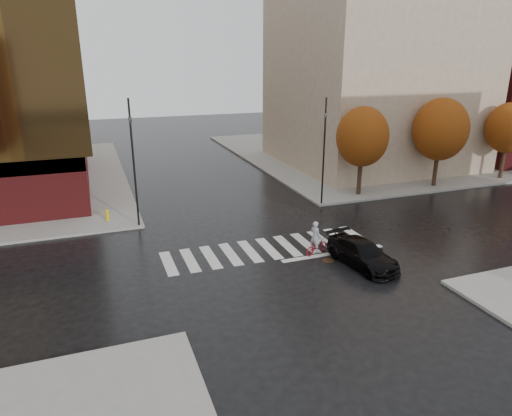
{
  "coord_description": "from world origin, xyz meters",
  "views": [
    {
      "loc": [
        -8.6,
        -20.84,
        10.03
      ],
      "look_at": [
        -0.32,
        1.7,
        2.0
      ],
      "focal_mm": 32.0,
      "sensor_mm": 36.0,
      "label": 1
    }
  ],
  "objects": [
    {
      "name": "sidewalk_ne",
      "position": [
        21.0,
        21.0,
        0.07
      ],
      "size": [
        30.0,
        30.0,
        0.15
      ],
      "primitive_type": "cube",
      "color": "gray",
      "rests_on": "ground"
    },
    {
      "name": "manhole",
      "position": [
        2.29,
        -2.0,
        0.01
      ],
      "size": [
        0.78,
        0.78,
        0.01
      ],
      "primitive_type": "cylinder",
      "rotation": [
        0.0,
        0.0,
        -0.31
      ],
      "color": "#422917",
      "rests_on": "ground"
    },
    {
      "name": "ground",
      "position": [
        0.0,
        0.0,
        0.0
      ],
      "size": [
        120.0,
        120.0,
        0.0
      ],
      "primitive_type": "plane",
      "color": "black",
      "rests_on": "ground"
    },
    {
      "name": "building_ne_brick",
      "position": [
        33.0,
        16.0,
        7.15
      ],
      "size": [
        14.0,
        14.0,
        14.0
      ],
      "primitive_type": "cube",
      "color": "maroon",
      "rests_on": "sidewalk_ne"
    },
    {
      "name": "crosswalk",
      "position": [
        0.0,
        0.5,
        0.01
      ],
      "size": [
        12.0,
        3.0,
        0.01
      ],
      "primitive_type": "cube",
      "color": "silver",
      "rests_on": "ground"
    },
    {
      "name": "traffic_light_nw",
      "position": [
        -6.3,
        6.3,
        4.54
      ],
      "size": [
        0.23,
        0.22,
        7.63
      ],
      "rotation": [
        0.0,
        0.0,
        -1.95
      ],
      "color": "black",
      "rests_on": "sidewalk_nw"
    },
    {
      "name": "cyclist",
      "position": [
        2.08,
        -1.0,
        0.63
      ],
      "size": [
        1.71,
        1.15,
        1.84
      ],
      "rotation": [
        0.0,
        0.0,
        1.97
      ],
      "color": "maroon",
      "rests_on": "ground"
    },
    {
      "name": "tree_ne_c",
      "position": [
        24.0,
        7.4,
        4.37
      ],
      "size": [
        3.6,
        3.6,
        6.31
      ],
      "color": "black",
      "rests_on": "sidewalk_ne"
    },
    {
      "name": "tree_ne_b",
      "position": [
        17.0,
        7.4,
        4.62
      ],
      "size": [
        4.2,
        4.2,
        6.89
      ],
      "color": "black",
      "rests_on": "sidewalk_ne"
    },
    {
      "name": "fire_hydrant",
      "position": [
        -8.06,
        7.86,
        0.55
      ],
      "size": [
        0.26,
        0.26,
        0.72
      ],
      "color": "gold",
      "rests_on": "sidewalk_nw"
    },
    {
      "name": "traffic_light_ne",
      "position": [
        6.3,
        6.3,
        4.31
      ],
      "size": [
        0.2,
        0.22,
        7.3
      ],
      "rotation": [
        0.0,
        0.0,
        3.48
      ],
      "color": "black",
      "rests_on": "sidewalk_ne"
    },
    {
      "name": "sedan",
      "position": [
        3.62,
        -3.04,
        0.63
      ],
      "size": [
        2.35,
        4.55,
        1.26
      ],
      "primitive_type": "imported",
      "rotation": [
        0.0,
        0.0,
        0.14
      ],
      "color": "black",
      "rests_on": "ground"
    },
    {
      "name": "building_ne_tan",
      "position": [
        17.0,
        17.0,
        9.15
      ],
      "size": [
        16.0,
        16.0,
        18.0
      ],
      "primitive_type": "cube",
      "color": "tan",
      "rests_on": "sidewalk_ne"
    },
    {
      "name": "building_nw_far",
      "position": [
        -16.0,
        37.0,
        10.15
      ],
      "size": [
        14.0,
        12.0,
        20.0
      ],
      "primitive_type": "cube",
      "color": "tan",
      "rests_on": "sidewalk_nw"
    },
    {
      "name": "tree_ne_a",
      "position": [
        10.0,
        7.4,
        4.46
      ],
      "size": [
        3.8,
        3.8,
        6.5
      ],
      "color": "black",
      "rests_on": "sidewalk_ne"
    }
  ]
}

